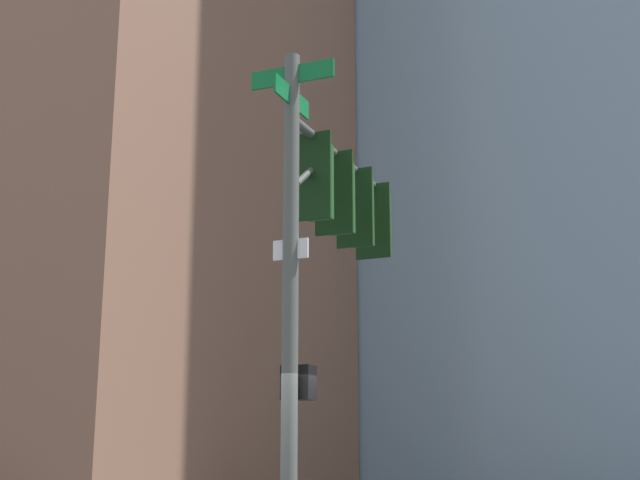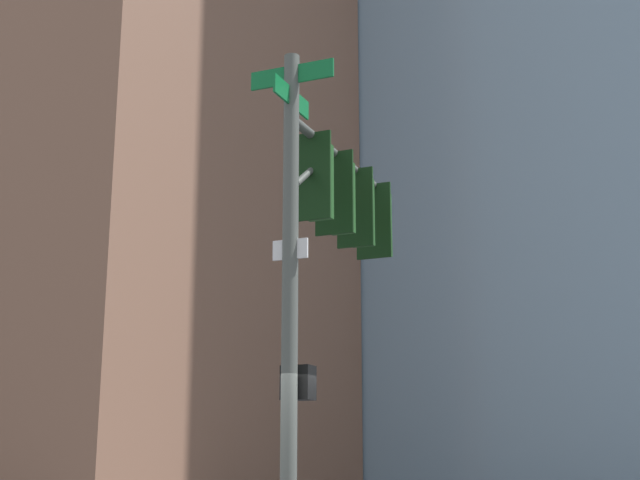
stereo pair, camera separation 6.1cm
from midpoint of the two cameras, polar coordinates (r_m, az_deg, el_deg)
name	(u,v)px [view 1 (the left image)]	position (r m, az deg, el deg)	size (l,w,h in m)	color
signal_pole_assembly	(335,227)	(11.98, 0.81, 0.84)	(1.12, 4.13, 6.44)	#4C514C
building_brick_nearside	(53,10)	(44.78, -16.69, 13.89)	(22.99, 17.30, 43.90)	#845B47
building_brick_midblock	(165,162)	(59.57, -9.90, 4.92)	(19.20, 16.81, 41.01)	#4C3328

